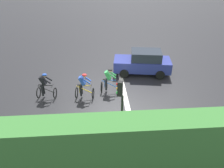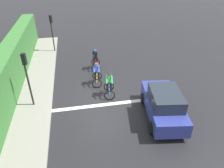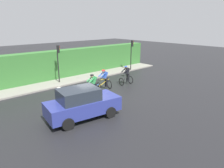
# 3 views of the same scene
# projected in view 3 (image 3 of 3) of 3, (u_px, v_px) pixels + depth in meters

# --- Properties ---
(ground_plane) EXTENTS (80.00, 80.00, 0.00)m
(ground_plane) POSITION_uv_depth(u_px,v_px,m) (89.00, 95.00, 15.27)
(ground_plane) COLOR black
(sidewalk_kerb) EXTENTS (2.80, 20.04, 0.12)m
(sidewalk_kerb) POSITION_uv_depth(u_px,v_px,m) (78.00, 78.00, 19.76)
(sidewalk_kerb) COLOR gray
(sidewalk_kerb) RESTS_ON ground
(stone_wall_low) EXTENTS (0.44, 20.04, 0.56)m
(stone_wall_low) POSITION_uv_depth(u_px,v_px,m) (73.00, 74.00, 20.33)
(stone_wall_low) COLOR tan
(stone_wall_low) RESTS_ON ground
(hedge_wall) EXTENTS (1.10, 20.04, 2.70)m
(hedge_wall) POSITION_uv_depth(u_px,v_px,m) (71.00, 63.00, 20.23)
(hedge_wall) COLOR #387533
(hedge_wall) RESTS_ON ground
(road_marking_stop_line) EXTENTS (7.00, 0.30, 0.01)m
(road_marking_stop_line) POSITION_uv_depth(u_px,v_px,m) (79.00, 97.00, 14.72)
(road_marking_stop_line) COLOR silver
(road_marking_stop_line) RESTS_ON ground
(cyclist_lead) EXTENTS (0.80, 1.15, 1.66)m
(cyclist_lead) POSITION_uv_depth(u_px,v_px,m) (127.00, 76.00, 17.58)
(cyclist_lead) COLOR black
(cyclist_lead) RESTS_ON ground
(cyclist_second) EXTENTS (0.83, 1.17, 1.66)m
(cyclist_second) POSITION_uv_depth(u_px,v_px,m) (104.00, 80.00, 16.22)
(cyclist_second) COLOR black
(cyclist_second) RESTS_ON ground
(cyclist_mid) EXTENTS (0.82, 1.16, 1.66)m
(cyclist_mid) POSITION_uv_depth(u_px,v_px,m) (93.00, 85.00, 14.81)
(cyclist_mid) COLOR black
(cyclist_mid) RESTS_ON ground
(car_navy) EXTENTS (2.34, 4.31, 1.76)m
(car_navy) POSITION_uv_depth(u_px,v_px,m) (82.00, 103.00, 11.32)
(car_navy) COLOR navy
(car_navy) RESTS_ON ground
(traffic_light_near_crossing) EXTENTS (0.24, 0.31, 3.34)m
(traffic_light_near_crossing) POSITION_uv_depth(u_px,v_px,m) (58.00, 58.00, 17.52)
(traffic_light_near_crossing) COLOR black
(traffic_light_near_crossing) RESTS_ON ground
(traffic_light_far_junction) EXTENTS (0.27, 0.29, 3.34)m
(traffic_light_far_junction) POSITION_uv_depth(u_px,v_px,m) (132.00, 51.00, 22.21)
(traffic_light_far_junction) COLOR black
(traffic_light_far_junction) RESTS_ON ground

